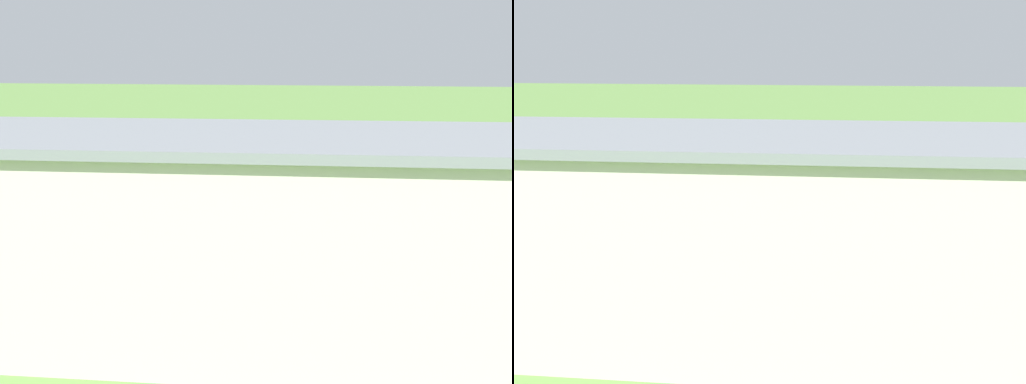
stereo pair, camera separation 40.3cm
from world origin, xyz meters
The scene contains 3 objects.
ground_plane centered at (0.00, 0.00, 0.00)m, with size 400.00×400.00×0.00m, color #608C42.
hangar centered at (-5.00, 31.91, 3.85)m, with size 35.66×14.23×7.69m.
biplane centered at (-6.89, 7.42, 3.14)m, with size 7.71×7.15×3.46m.
Camera 2 is at (-15.25, 63.42, 10.80)m, focal length 59.97 mm.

